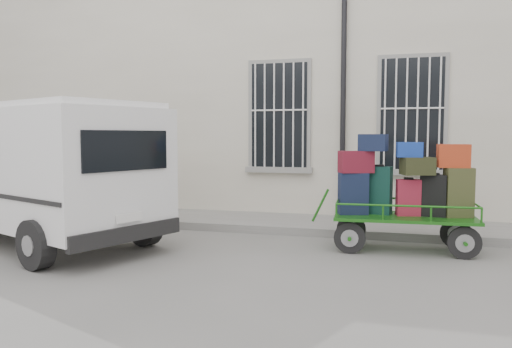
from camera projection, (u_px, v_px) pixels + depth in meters
name	position (u px, v px, depth m)	size (l,w,h in m)	color
ground	(261.00, 252.00, 7.83)	(80.00, 80.00, 0.00)	slate
building	(316.00, 90.00, 12.88)	(24.00, 5.15, 6.00)	beige
sidewalk	(290.00, 223.00, 9.94)	(24.00, 1.70, 0.15)	slate
luggage_cart	(403.00, 192.00, 7.86)	(2.57, 1.09, 1.85)	black
van	(41.00, 165.00, 8.34)	(4.96, 3.49, 2.32)	white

